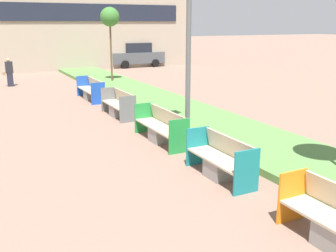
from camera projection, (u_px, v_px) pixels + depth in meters
planter_grass_strip at (251, 140)px, 11.42m from camera, size 2.80×120.00×0.18m
building_backdrop at (75, 18)px, 30.88m from camera, size 17.08×6.97×7.40m
bench_teal_frame at (221, 162)px, 8.81m from camera, size 0.65×1.97×0.94m
bench_green_frame at (161, 129)px, 11.48m from camera, size 0.65×2.41×0.94m
bench_grey_frame at (119, 107)px, 14.59m from camera, size 0.65×2.11×0.94m
bench_blue_frame at (91, 91)px, 17.74m from camera, size 0.65×2.44×0.94m
sapling_tree_far at (110, 18)px, 21.46m from camera, size 1.05×1.05×4.21m
pedestrian_walking at (9, 72)px, 21.32m from camera, size 0.53×0.24×1.55m
parked_car_distant at (136, 55)px, 30.86m from camera, size 4.26×2.00×1.86m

